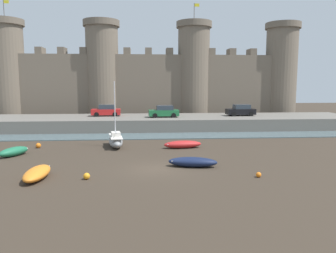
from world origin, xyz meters
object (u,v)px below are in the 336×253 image
Objects in this scene: rowboat_near_channel_right at (14,151)px; car_quay_centre_west at (241,110)px; sailboat_foreground_centre at (116,140)px; mooring_buoy_near_shore at (87,176)px; car_quay_east at (164,112)px; mooring_buoy_mid_mud at (38,145)px; rowboat_foreground_left at (183,144)px; mooring_buoy_off_centre at (259,175)px; rowboat_near_channel_left at (37,173)px; car_quay_centre_east at (106,111)px; rowboat_midflat_left at (193,162)px.

rowboat_near_channel_right is 30.70m from car_quay_centre_west.
sailboat_foreground_centre reaches higher than mooring_buoy_near_shore.
mooring_buoy_near_shore is 24.58m from car_quay_east.
mooring_buoy_near_shore is at bearing -59.44° from mooring_buoy_mid_mud.
car_quay_east reaches higher than mooring_buoy_near_shore.
rowboat_foreground_left is at bearing -9.31° from sailboat_foreground_centre.
car_quay_east is (-4.94, 23.96, 2.28)m from mooring_buoy_off_centre.
sailboat_foreground_centre is at bearing 68.25° from rowboat_near_channel_left.
car_quay_centre_east is (-13.07, 26.19, 2.28)m from mooring_buoy_off_centre.
rowboat_near_channel_left is at bearing 177.01° from mooring_buoy_off_centre.
car_quay_centre_east is (-9.14, 15.75, 2.07)m from rowboat_foreground_left.
mooring_buoy_near_shore is (-7.60, -10.06, -0.17)m from rowboat_foreground_left.
mooring_buoy_near_shore is (3.31, -0.39, -0.18)m from rowboat_near_channel_left.
mooring_buoy_off_centre is (10.55, -11.53, -0.48)m from sailboat_foreground_centre.
sailboat_foreground_centre is 1.56× the size of car_quay_centre_east.
sailboat_foreground_centre is 15.01× the size of mooring_buoy_near_shore.
mooring_buoy_mid_mud is at bearing -136.62° from car_quay_east.
mooring_buoy_off_centre is at bearing -47.55° from sailboat_foreground_centre.
car_quay_centre_west is at bearing 6.31° from car_quay_east.
car_quay_east is at bearing 48.41° from rowboat_near_channel_right.
rowboat_midflat_left is at bearing -30.76° from mooring_buoy_mid_mud.
rowboat_midflat_left is 16.37m from mooring_buoy_mid_mud.
car_quay_east is at bearing 65.71° from sailboat_foreground_centre.
mooring_buoy_off_centre is 29.36m from car_quay_centre_east.
rowboat_near_channel_right is 0.75× the size of car_quay_centre_east.
rowboat_foreground_left is 0.92× the size of car_quay_centre_west.
rowboat_near_channel_right reaches higher than mooring_buoy_near_shore.
mooring_buoy_mid_mud is 21.46m from mooring_buoy_off_centre.
sailboat_foreground_centre reaches higher than rowboat_foreground_left.
mooring_buoy_off_centre is at bearing -32.47° from mooring_buoy_mid_mud.
rowboat_foreground_left is at bearing 41.56° from rowboat_near_channel_left.
mooring_buoy_mid_mud is (-14.07, 8.37, -0.14)m from rowboat_midflat_left.
rowboat_near_channel_right is (-15.17, -2.44, 0.03)m from rowboat_foreground_left.
rowboat_near_channel_left is 10.24× the size of mooring_buoy_off_centre.
rowboat_near_channel_left is 11.23m from mooring_buoy_mid_mud.
rowboat_midflat_left is 5.12m from mooring_buoy_off_centre.
rowboat_near_channel_left is 25.29m from car_quay_east.
sailboat_foreground_centre is at bearing -114.29° from car_quay_east.
rowboat_near_channel_right reaches higher than rowboat_near_channel_left.
mooring_buoy_off_centre is 0.09× the size of car_quay_centre_west.
mooring_buoy_near_shore is 11.53m from mooring_buoy_off_centre.
mooring_buoy_mid_mud is 0.12× the size of car_quay_centre_west.
rowboat_near_channel_left is at bearing -138.44° from rowboat_foreground_left.
rowboat_foreground_left is at bearing 52.95° from mooring_buoy_near_shore.
car_quay_centre_west is 1.00× the size of car_quay_centre_east.
mooring_buoy_near_shore is (7.57, -7.63, -0.19)m from rowboat_near_channel_right.
rowboat_foreground_left is 13.71m from car_quay_east.
car_quay_centre_west is (10.29, 22.05, 2.07)m from rowboat_midflat_left.
mooring_buoy_off_centre is (19.09, -8.01, -0.23)m from rowboat_near_channel_right.
mooring_buoy_off_centre is (14.84, -0.78, -0.21)m from rowboat_near_channel_left.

